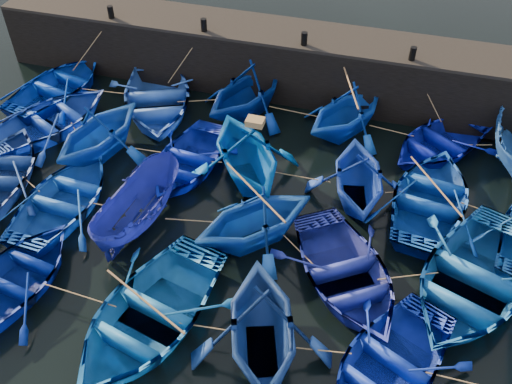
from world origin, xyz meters
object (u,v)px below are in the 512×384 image
(boat_0, at_px, (58,86))
(wooden_crate, at_px, (255,122))
(boat_8, at_px, (187,159))
(boat_13, at_px, (0,173))

(boat_0, relative_size, wooden_crate, 8.59)
(boat_8, height_order, wooden_crate, wooden_crate)
(boat_8, bearing_deg, boat_0, 162.51)
(boat_8, bearing_deg, boat_13, -150.89)
(wooden_crate, bearing_deg, boat_8, -178.10)
(boat_13, distance_m, wooden_crate, 8.87)
(boat_13, relative_size, wooden_crate, 8.49)
(boat_13, bearing_deg, boat_0, -91.87)
(boat_8, relative_size, boat_13, 0.91)
(boat_8, height_order, boat_13, boat_13)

